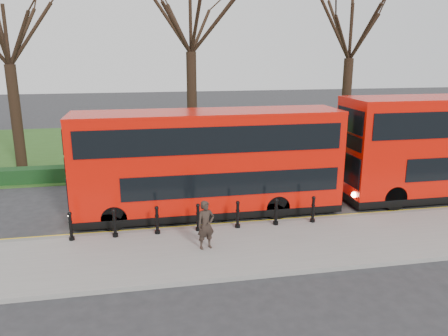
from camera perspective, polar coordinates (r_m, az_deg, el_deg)
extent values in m
plane|color=#28282B|center=(17.62, -6.58, -7.05)|extent=(120.00, 120.00, 0.00)
cube|color=gray|center=(14.86, -5.66, -11.05)|extent=(60.00, 4.00, 0.15)
cube|color=slate|center=(16.67, -6.32, -8.08)|extent=(60.00, 0.25, 0.16)
cube|color=#2B4C19|center=(32.02, -8.71, 2.94)|extent=(60.00, 18.00, 0.06)
cube|color=black|center=(23.95, -7.90, -0.15)|extent=(60.00, 0.90, 0.80)
cube|color=yellow|center=(16.98, -6.40, -7.90)|extent=(60.00, 0.10, 0.01)
cube|color=yellow|center=(17.16, -6.45, -7.65)|extent=(60.00, 0.10, 0.01)
cylinder|color=black|center=(27.45, -25.50, 5.91)|extent=(0.60, 0.60, 5.92)
cylinder|color=black|center=(26.71, -4.19, 7.83)|extent=(0.60, 0.60, 6.59)
cylinder|color=black|center=(29.61, 15.59, 7.63)|extent=(0.60, 0.60, 6.20)
cylinder|color=black|center=(16.30, -19.39, -7.24)|extent=(0.15, 0.15, 1.00)
cylinder|color=black|center=(16.13, -14.09, -7.05)|extent=(0.15, 0.15, 1.00)
cylinder|color=black|center=(16.10, -8.74, -6.81)|extent=(0.15, 0.15, 1.00)
cylinder|color=black|center=(16.21, -3.41, -6.50)|extent=(0.15, 0.15, 1.00)
cylinder|color=black|center=(16.45, 1.80, -6.15)|extent=(0.15, 0.15, 1.00)
cylinder|color=black|center=(16.83, 6.81, -5.76)|extent=(0.15, 0.15, 1.00)
cylinder|color=black|center=(17.32, 11.56, -5.36)|extent=(0.15, 0.15, 1.00)
cube|color=red|center=(17.75, -2.02, 1.07)|extent=(10.73, 2.44, 3.95)
cube|color=black|center=(18.34, -1.96, -5.08)|extent=(10.75, 2.46, 0.29)
cube|color=black|center=(16.91, 1.26, -2.11)|extent=(8.58, 0.04, 0.93)
cube|color=black|center=(16.34, -1.38, 3.63)|extent=(10.15, 0.04, 1.02)
cube|color=black|center=(17.70, -19.53, 1.22)|extent=(0.06, 2.15, 0.54)
cylinder|color=black|center=(17.12, -14.15, -6.34)|extent=(0.98, 0.29, 0.98)
cylinder|color=black|center=(19.13, -13.84, -4.05)|extent=(0.98, 0.29, 0.98)
cylinder|color=black|center=(17.87, 6.98, -5.07)|extent=(0.98, 0.29, 0.98)
cylinder|color=black|center=(19.82, 5.10, -3.00)|extent=(0.98, 0.29, 0.98)
cube|color=black|center=(19.63, 15.95, 3.45)|extent=(0.06, 2.33, 0.58)
cylinder|color=black|center=(20.06, 21.34, -3.65)|extent=(1.06, 0.32, 1.06)
cylinder|color=black|center=(21.96, 18.17, -1.81)|extent=(1.06, 0.32, 1.06)
imported|color=#2D221C|center=(14.67, -2.38, -7.44)|extent=(0.69, 0.55, 1.67)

